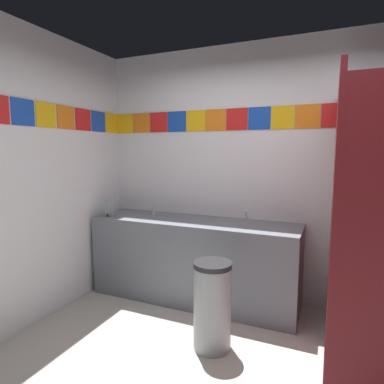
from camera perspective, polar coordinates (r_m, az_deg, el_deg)
wall_back at (r=3.45m, az=13.57°, el=3.04°), size 3.73×0.09×2.69m
vanity_counter at (r=3.52m, az=0.24°, el=-11.76°), size 2.19×0.59×0.86m
faucet_left at (r=3.72m, az=-7.00°, el=-3.20°), size 0.04×0.10×0.14m
faucet_right at (r=3.31m, az=9.63°, el=-4.55°), size 0.04×0.10×0.14m
soap_dispenser at (r=3.72m, az=-14.33°, el=-2.97°), size 0.09×0.09×0.16m
stall_divider at (r=2.47m, az=27.61°, el=-6.22°), size 0.92×1.39×2.09m
trash_bin at (r=2.75m, az=3.60°, el=-19.31°), size 0.31×0.31×0.72m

